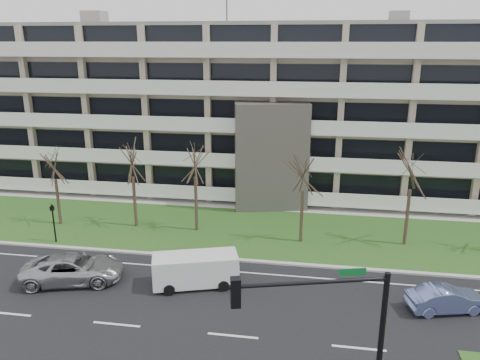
% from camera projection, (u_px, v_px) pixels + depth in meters
% --- Properties ---
extents(ground, '(160.00, 160.00, 0.00)m').
position_uv_depth(ground, '(233.00, 336.00, 22.80)').
color(ground, black).
rests_on(ground, ground).
extents(grass_verge, '(90.00, 10.00, 0.06)m').
position_uv_depth(grass_verge, '(263.00, 232.00, 35.08)').
color(grass_verge, '#254C19').
rests_on(grass_verge, ground).
extents(curb, '(90.00, 0.35, 0.12)m').
position_uv_depth(curb, '(254.00, 261.00, 30.34)').
color(curb, '#B2B2AD').
rests_on(curb, ground).
extents(sidewalk, '(90.00, 2.00, 0.08)m').
position_uv_depth(sidewalk, '(270.00, 207.00, 40.28)').
color(sidewalk, '#B2B2AD').
rests_on(sidewalk, ground).
extents(lane_edge_line, '(90.00, 0.12, 0.01)m').
position_uv_depth(lane_edge_line, '(251.00, 273.00, 28.94)').
color(lane_edge_line, white).
rests_on(lane_edge_line, ground).
extents(apartment_building, '(60.50, 15.10, 18.75)m').
position_uv_depth(apartment_building, '(279.00, 108.00, 44.54)').
color(apartment_building, '#C1AC96').
rests_on(apartment_building, ground).
extents(silver_pickup, '(6.33, 4.10, 1.62)m').
position_uv_depth(silver_pickup, '(73.00, 269.00, 27.75)').
color(silver_pickup, '#ACAEB3').
rests_on(silver_pickup, ground).
extents(blue_sedan, '(4.39, 2.46, 1.37)m').
position_uv_depth(blue_sedan, '(446.00, 299.00, 24.75)').
color(blue_sedan, '#6A79B7').
rests_on(blue_sedan, ground).
extents(white_van, '(5.23, 3.22, 1.91)m').
position_uv_depth(white_van, '(196.00, 267.00, 27.21)').
color(white_van, white).
rests_on(white_van, ground).
extents(traffic_signal, '(5.43, 1.78, 6.49)m').
position_uv_depth(traffic_signal, '(332.00, 329.00, 16.28)').
color(traffic_signal, black).
rests_on(traffic_signal, ground).
extents(pedestrian_signal, '(0.31, 0.27, 2.88)m').
position_uv_depth(pedestrian_signal, '(53.00, 218.00, 32.77)').
color(pedestrian_signal, black).
rests_on(pedestrian_signal, ground).
extents(tree_1, '(3.27, 3.27, 6.53)m').
position_uv_depth(tree_1, '(53.00, 161.00, 35.15)').
color(tree_1, '#382B21').
rests_on(tree_1, ground).
extents(tree_2, '(3.57, 3.57, 7.15)m').
position_uv_depth(tree_2, '(132.00, 157.00, 34.57)').
color(tree_2, '#382B21').
rests_on(tree_2, ground).
extents(tree_3, '(3.76, 3.76, 7.52)m').
position_uv_depth(tree_3, '(195.00, 155.00, 33.72)').
color(tree_3, '#382B21').
rests_on(tree_3, ground).
extents(tree_4, '(3.39, 3.39, 6.78)m').
position_uv_depth(tree_4, '(303.00, 171.00, 31.89)').
color(tree_4, '#382B21').
rests_on(tree_4, ground).
extents(tree_5, '(3.63, 3.63, 7.27)m').
position_uv_depth(tree_5, '(412.00, 167.00, 31.32)').
color(tree_5, '#382B21').
rests_on(tree_5, ground).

